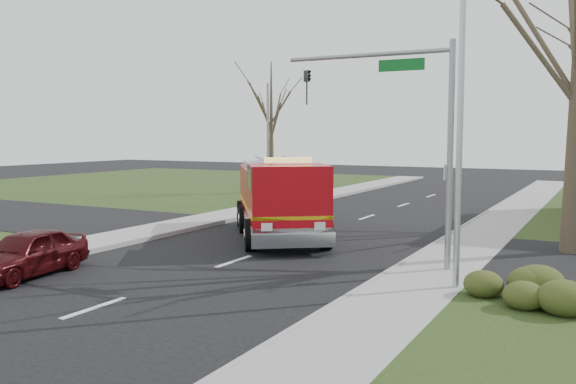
% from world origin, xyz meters
% --- Properties ---
extents(ground, '(120.00, 120.00, 0.00)m').
position_xyz_m(ground, '(0.00, 0.00, 0.00)').
color(ground, black).
rests_on(ground, ground).
extents(sidewalk_right, '(2.40, 80.00, 0.15)m').
position_xyz_m(sidewalk_right, '(6.20, 0.00, 0.07)').
color(sidewalk_right, '#969791').
rests_on(sidewalk_right, ground).
extents(sidewalk_left, '(2.40, 80.00, 0.15)m').
position_xyz_m(sidewalk_left, '(-6.20, 0.00, 0.07)').
color(sidewalk_left, '#969791').
rests_on(sidewalk_left, ground).
extents(hedge_corner, '(2.80, 2.00, 0.90)m').
position_xyz_m(hedge_corner, '(9.00, -1.00, 0.58)').
color(hedge_corner, '#2C3714').
rests_on(hedge_corner, lawn_right).
extents(bare_tree_left, '(4.50, 4.50, 9.00)m').
position_xyz_m(bare_tree_left, '(-10.00, 20.00, 5.56)').
color(bare_tree_left, '#382E21').
rests_on(bare_tree_left, ground).
extents(traffic_signal_mast, '(5.29, 0.18, 6.80)m').
position_xyz_m(traffic_signal_mast, '(5.21, 1.50, 4.71)').
color(traffic_signal_mast, gray).
rests_on(traffic_signal_mast, ground).
extents(streetlight_pole, '(1.48, 0.16, 8.40)m').
position_xyz_m(streetlight_pole, '(7.14, -0.50, 4.55)').
color(streetlight_pole, '#B7BABF').
rests_on(streetlight_pole, ground).
extents(utility_pole_far, '(0.14, 0.14, 7.00)m').
position_xyz_m(utility_pole_far, '(-6.80, 14.00, 3.50)').
color(utility_pole_far, gray).
rests_on(utility_pole_far, ground).
extents(fire_engine, '(6.97, 8.25, 3.29)m').
position_xyz_m(fire_engine, '(-0.92, 4.75, 1.49)').
color(fire_engine, '#A30710').
rests_on(fire_engine, ground).
extents(parked_car_maroon, '(2.13, 4.17, 1.36)m').
position_xyz_m(parked_car_maroon, '(-4.20, -4.48, 0.68)').
color(parked_car_maroon, '#38090B').
rests_on(parked_car_maroon, ground).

